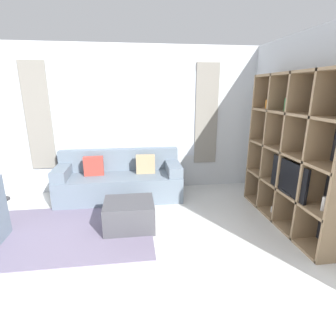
# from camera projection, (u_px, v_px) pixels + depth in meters

# --- Properties ---
(ground_plane) EXTENTS (16.00, 16.00, 0.00)m
(ground_plane) POSITION_uv_depth(u_px,v_px,m) (126.00, 333.00, 2.15)
(ground_plane) COLOR silver
(wall_back) EXTENTS (6.20, 0.11, 2.70)m
(wall_back) POSITION_uv_depth(u_px,v_px,m) (126.00, 121.00, 4.94)
(wall_back) COLOR silver
(wall_back) RESTS_ON ground_plane
(wall_right) EXTENTS (0.07, 4.52, 2.70)m
(wall_right) POSITION_uv_depth(u_px,v_px,m) (307.00, 132.00, 3.66)
(wall_right) COLOR silver
(wall_right) RESTS_ON ground_plane
(area_rug) EXTENTS (2.44, 1.62, 0.01)m
(area_rug) POSITION_uv_depth(u_px,v_px,m) (64.00, 232.00, 3.67)
(area_rug) COLOR slate
(area_rug) RESTS_ON ground_plane
(shelving_unit) EXTENTS (0.37, 2.02, 2.15)m
(shelving_unit) POSITION_uv_depth(u_px,v_px,m) (294.00, 153.00, 3.66)
(shelving_unit) COLOR #232328
(shelving_unit) RESTS_ON ground_plane
(couch_main) EXTENTS (2.19, 0.83, 0.85)m
(couch_main) POSITION_uv_depth(u_px,v_px,m) (120.00, 181.00, 4.79)
(couch_main) COLOR slate
(couch_main) RESTS_ON ground_plane
(ottoman) EXTENTS (0.70, 0.60, 0.40)m
(ottoman) POSITION_uv_depth(u_px,v_px,m) (129.00, 215.00, 3.75)
(ottoman) COLOR #47474C
(ottoman) RESTS_ON ground_plane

